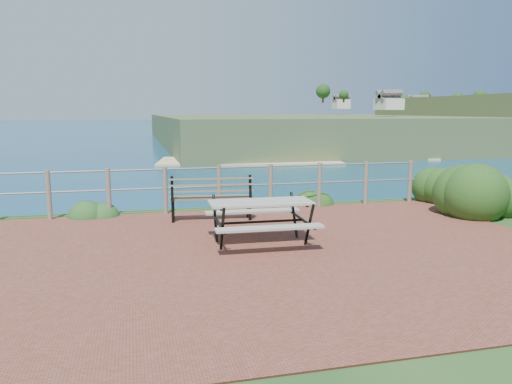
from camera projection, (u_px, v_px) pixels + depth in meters
ground at (257, 255)px, 7.64m from camera, size 10.00×7.00×0.12m
ocean at (136, 116)px, 199.25m from camera, size 1200.00×1200.00×0.00m
safety_railing at (219, 186)px, 10.76m from camera, size 9.40×0.10×1.00m
distant_bay at (500, 118)px, 243.03m from camera, size 290.00×232.36×24.00m
picnic_table at (261, 218)px, 8.16m from camera, size 1.69×1.45×0.70m
park_bench at (211, 191)px, 9.91m from camera, size 1.67×0.57×0.92m
shrub_right_front at (490, 217)px, 10.35m from camera, size 1.40×1.40×1.99m
shrub_right_edge at (441, 203)px, 11.93m from camera, size 1.03×1.03×1.47m
shrub_lip_west at (97, 215)px, 10.55m from camera, size 0.75×0.75×0.48m
shrub_lip_east at (313, 204)px, 11.84m from camera, size 0.73×0.73×0.45m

